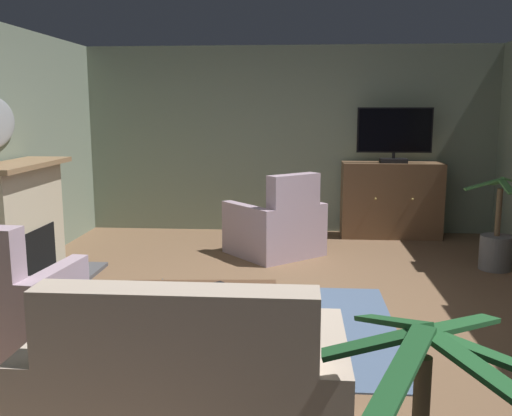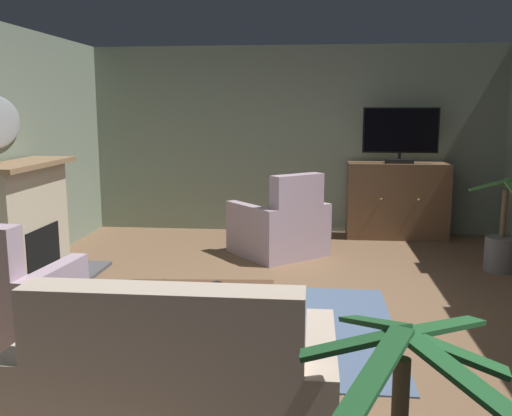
{
  "view_description": "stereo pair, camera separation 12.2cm",
  "coord_description": "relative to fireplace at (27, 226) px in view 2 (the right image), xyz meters",
  "views": [
    {
      "loc": [
        0.15,
        -4.7,
        1.77
      ],
      "look_at": [
        -0.22,
        0.18,
        0.91
      ],
      "focal_mm": 39.84,
      "sensor_mm": 36.0,
      "label": 1
    },
    {
      "loc": [
        0.27,
        -4.69,
        1.77
      ],
      "look_at": [
        -0.22,
        0.18,
        0.91
      ],
      "focal_mm": 39.84,
      "sensor_mm": 36.0,
      "label": 2
    }
  ],
  "objects": [
    {
      "name": "folded_newspaper",
      "position": [
        2.16,
        -1.43,
        -0.13
      ],
      "size": [
        0.36,
        0.31,
        0.01
      ],
      "primitive_type": "cube",
      "rotation": [
        0.0,
        0.0,
        -0.37
      ],
      "color": "silver",
      "rests_on": "coffee_table"
    },
    {
      "name": "rug_central",
      "position": [
        2.46,
        -1.0,
        -0.58
      ],
      "size": [
        2.22,
        2.1,
        0.01
      ],
      "primitive_type": "cube",
      "color": "slate",
      "rests_on": "ground_plane"
    },
    {
      "name": "fireplace",
      "position": [
        0.0,
        0.0,
        0.0
      ],
      "size": [
        0.85,
        1.44,
        1.24
      ],
      "color": "#4C4C51",
      "rests_on": "ground_plane"
    },
    {
      "name": "wall_back",
      "position": [
        2.62,
        2.8,
        0.73
      ],
      "size": [
        6.39,
        0.1,
        2.63
      ],
      "primitive_type": "cube",
      "color": "gray",
      "rests_on": "ground_plane"
    },
    {
      "name": "ground_plane",
      "position": [
        2.62,
        -0.69,
        -0.61
      ],
      "size": [
        6.39,
        7.49,
        0.04
      ],
      "primitive_type": "cube",
      "color": "brown"
    },
    {
      "name": "tv_remote",
      "position": [
        2.14,
        -1.34,
        -0.13
      ],
      "size": [
        0.16,
        0.15,
        0.02
      ],
      "primitive_type": "cube",
      "rotation": [
        0.0,
        0.0,
        3.92
      ],
      "color": "black",
      "rests_on": "coffee_table"
    },
    {
      "name": "armchair_angled_to_table",
      "position": [
        0.64,
        -1.6,
        -0.26
      ],
      "size": [
        0.96,
        0.89,
        1.02
      ],
      "color": "#AD93A3",
      "rests_on": "ground_plane"
    },
    {
      "name": "coffee_table",
      "position": [
        2.06,
        -1.44,
        -0.19
      ],
      "size": [
        1.16,
        0.62,
        0.45
      ],
      "color": "brown",
      "rests_on": "ground_plane"
    },
    {
      "name": "television",
      "position": [
        4.04,
        2.4,
        0.84
      ],
      "size": [
        1.0,
        0.2,
        0.74
      ],
      "color": "black",
      "rests_on": "tv_cabinet"
    },
    {
      "name": "cat",
      "position": [
        1.33,
        -0.49,
        -0.48
      ],
      "size": [
        0.71,
        0.27,
        0.22
      ],
      "color": "gray",
      "rests_on": "ground_plane"
    },
    {
      "name": "armchair_facing_sofa",
      "position": [
        2.51,
        1.37,
        -0.26
      ],
      "size": [
        1.3,
        1.29,
        1.02
      ],
      "color": "#AD93A3",
      "rests_on": "ground_plane"
    },
    {
      "name": "sofa_floral",
      "position": [
        2.23,
        -2.76,
        -0.26
      ],
      "size": [
        1.58,
        0.88,
        0.99
      ],
      "color": "#C6B29E",
      "rests_on": "ground_plane"
    },
    {
      "name": "tv_cabinet",
      "position": [
        4.04,
        2.45,
        -0.09
      ],
      "size": [
        1.36,
        0.47,
        1.04
      ],
      "color": "#4A3523",
      "rests_on": "ground_plane"
    },
    {
      "name": "potted_plant_tall_palm_by_window",
      "position": [
        4.96,
        0.9,
        -0.34
      ],
      "size": [
        0.88,
        0.6,
        1.04
      ],
      "color": "slate",
      "rests_on": "ground_plane"
    }
  ]
}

